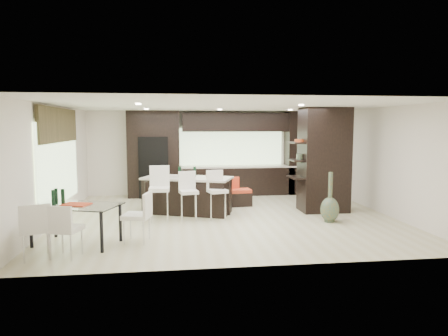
{
  "coord_description": "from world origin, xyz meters",
  "views": [
    {
      "loc": [
        -1.3,
        -9.53,
        2.22
      ],
      "look_at": [
        0.0,
        0.6,
        1.15
      ],
      "focal_mm": 32.0,
      "sensor_mm": 36.0,
      "label": 1
    }
  ],
  "objects": [
    {
      "name": "partition_column",
      "position": [
        2.6,
        0.4,
        1.35
      ],
      "size": [
        1.2,
        0.8,
        2.7
      ],
      "primitive_type": "cube",
      "color": "black",
      "rests_on": "ground"
    },
    {
      "name": "ground",
      "position": [
        0.0,
        0.0,
        0.0
      ],
      "size": [
        8.0,
        8.0,
        0.0
      ],
      "primitive_type": "plane",
      "color": "beige",
      "rests_on": "ground"
    },
    {
      "name": "stone_accent",
      "position": [
        -3.93,
        0.2,
        2.25
      ],
      "size": [
        0.08,
        3.0,
        0.8
      ],
      "primitive_type": "cube",
      "color": "brown",
      "rests_on": "left_wall"
    },
    {
      "name": "stool_left",
      "position": [
        -1.63,
        -0.21,
        0.52
      ],
      "size": [
        0.47,
        0.47,
        1.05
      ],
      "primitive_type": "cube",
      "rotation": [
        0.0,
        0.0,
        -0.02
      ],
      "color": "white",
      "rests_on": "ground"
    },
    {
      "name": "chair_end",
      "position": [
        -2.01,
        -1.89,
        0.45
      ],
      "size": [
        0.58,
        0.58,
        0.89
      ],
      "primitive_type": "cube",
      "rotation": [
        0.0,
        0.0,
        1.34
      ],
      "color": "white",
      "rests_on": "ground"
    },
    {
      "name": "chair_far",
      "position": [
        -3.61,
        -2.65,
        0.44
      ],
      "size": [
        0.62,
        0.62,
        0.89
      ],
      "primitive_type": "cube",
      "rotation": [
        0.0,
        0.0,
        0.35
      ],
      "color": "white",
      "rests_on": "ground"
    },
    {
      "name": "refrigerator",
      "position": [
        -1.9,
        3.12,
        0.95
      ],
      "size": [
        0.9,
        0.68,
        1.9
      ],
      "primitive_type": "cube",
      "color": "black",
      "rests_on": "ground"
    },
    {
      "name": "bench",
      "position": [
        0.24,
        1.35,
        0.23
      ],
      "size": [
        1.26,
        0.58,
        0.47
      ],
      "primitive_type": "cube",
      "rotation": [
        0.0,
        0.0,
        0.09
      ],
      "color": "black",
      "rests_on": "ground"
    },
    {
      "name": "dining_table",
      "position": [
        -3.11,
        -1.89,
        0.38
      ],
      "size": [
        1.77,
        1.35,
        0.76
      ],
      "primitive_type": "cube",
      "rotation": [
        0.0,
        0.0,
        -0.33
      ],
      "color": "white",
      "rests_on": "ground"
    },
    {
      "name": "ceiling_spots",
      "position": [
        0.0,
        0.25,
        2.68
      ],
      "size": [
        4.0,
        3.0,
        0.02
      ],
      "primitive_type": "cube",
      "color": "white",
      "rests_on": "ceiling"
    },
    {
      "name": "floor_vase",
      "position": [
        2.3,
        -0.8,
        0.59
      ],
      "size": [
        0.44,
        0.44,
        1.17
      ],
      "primitive_type": null,
      "rotation": [
        0.0,
        0.0,
        -0.03
      ],
      "color": "#48563E",
      "rests_on": "ground"
    },
    {
      "name": "window_back",
      "position": [
        0.6,
        3.46,
        1.55
      ],
      "size": [
        3.4,
        0.04,
        1.2
      ],
      "primitive_type": "cube",
      "color": "#B2D199",
      "rests_on": "back_wall"
    },
    {
      "name": "back_cabinetry",
      "position": [
        0.5,
        3.17,
        1.35
      ],
      "size": [
        6.8,
        0.68,
        2.7
      ],
      "primitive_type": "cube",
      "color": "black",
      "rests_on": "ground"
    },
    {
      "name": "back_wall",
      "position": [
        0.0,
        3.5,
        1.35
      ],
      "size": [
        8.0,
        0.02,
        2.7
      ],
      "primitive_type": "cube",
      "color": "white",
      "rests_on": "ground"
    },
    {
      "name": "stool_right",
      "position": [
        -0.26,
        -0.19,
        0.47
      ],
      "size": [
        0.51,
        0.51,
        0.94
      ],
      "primitive_type": "cube",
      "rotation": [
        0.0,
        0.0,
        0.25
      ],
      "color": "white",
      "rests_on": "ground"
    },
    {
      "name": "window_left",
      "position": [
        -3.96,
        0.2,
        1.35
      ],
      "size": [
        0.04,
        3.2,
        1.9
      ],
      "primitive_type": "cube",
      "color": "#B2D199",
      "rests_on": "left_wall"
    },
    {
      "name": "right_wall",
      "position": [
        4.0,
        0.0,
        1.35
      ],
      "size": [
        0.02,
        7.0,
        2.7
      ],
      "primitive_type": "cube",
      "color": "white",
      "rests_on": "ground"
    },
    {
      "name": "stool_mid",
      "position": [
        -0.94,
        -0.19,
        0.47
      ],
      "size": [
        0.47,
        0.47,
        0.93
      ],
      "primitive_type": "cube",
      "rotation": [
        0.0,
        0.0,
        0.16
      ],
      "color": "white",
      "rests_on": "ground"
    },
    {
      "name": "chair_near",
      "position": [
        -3.11,
        -2.64,
        0.43
      ],
      "size": [
        0.57,
        0.57,
        0.86
      ],
      "primitive_type": "cube",
      "rotation": [
        0.0,
        0.0,
        -0.28
      ],
      "color": "white",
      "rests_on": "ground"
    },
    {
      "name": "kitchen_island",
      "position": [
        -0.94,
        0.6,
        0.46
      ],
      "size": [
        2.42,
        1.7,
        0.93
      ],
      "primitive_type": "cube",
      "rotation": [
        0.0,
        0.0,
        -0.37
      ],
      "color": "black",
      "rests_on": "ground"
    },
    {
      "name": "ceiling",
      "position": [
        0.0,
        0.0,
        2.7
      ],
      "size": [
        8.0,
        7.0,
        0.02
      ],
      "primitive_type": "cube",
      "color": "white",
      "rests_on": "ground"
    },
    {
      "name": "left_wall",
      "position": [
        -4.0,
        0.0,
        1.35
      ],
      "size": [
        0.02,
        7.0,
        2.7
      ],
      "primitive_type": "cube",
      "color": "white",
      "rests_on": "ground"
    }
  ]
}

